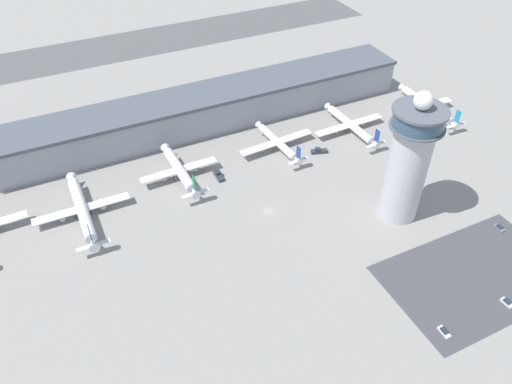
{
  "coord_description": "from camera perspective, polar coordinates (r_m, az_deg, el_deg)",
  "views": [
    {
      "loc": [
        -68.67,
        -130.82,
        133.85
      ],
      "look_at": [
        -3.03,
        5.3,
        7.01
      ],
      "focal_mm": 35.0,
      "sensor_mm": 36.0,
      "label": 1
    }
  ],
  "objects": [
    {
      "name": "terminal_building",
      "position": [
        246.19,
        -6.0,
        9.33
      ],
      "size": [
        209.39,
        25.0,
        18.0
      ],
      "color": "#9399A3",
      "rests_on": "ground"
    },
    {
      "name": "ground_plane",
      "position": [
        199.36,
        1.45,
        -2.18
      ],
      "size": [
        1000.0,
        1000.0,
        0.0
      ],
      "primitive_type": "plane",
      "color": "gray"
    },
    {
      "name": "runway_strip",
      "position": [
        346.21,
        -12.79,
        16.31
      ],
      "size": [
        314.09,
        44.0,
        0.01
      ],
      "primitive_type": "cube",
      "color": "#515154",
      "rests_on": "ground"
    },
    {
      "name": "airplane_gate_echo",
      "position": [
        247.42,
        10.75,
        7.56
      ],
      "size": [
        37.27,
        40.73,
        11.74
      ],
      "color": "white",
      "rests_on": "ground"
    },
    {
      "name": "airplane_gate_foxtrot",
      "position": [
        272.29,
        18.96,
        9.34
      ],
      "size": [
        31.32,
        43.84,
        12.45
      ],
      "color": "white",
      "rests_on": "ground"
    },
    {
      "name": "airplane_gate_bravo",
      "position": [
        205.51,
        -19.28,
        -1.86
      ],
      "size": [
        37.5,
        45.98,
        13.36
      ],
      "color": "silver",
      "rests_on": "ground"
    },
    {
      "name": "service_truck_fuel",
      "position": [
        215.97,
        -4.3,
        1.9
      ],
      "size": [
        2.58,
        7.62,
        2.72
      ],
      "color": "black",
      "rests_on": "ground"
    },
    {
      "name": "parking_lot_surface",
      "position": [
        191.67,
        23.81,
        -8.79
      ],
      "size": [
        64.0,
        40.0,
        0.01
      ],
      "primitive_type": "cube",
      "color": "#424247",
      "rests_on": "ground"
    },
    {
      "name": "car_green_van",
      "position": [
        213.08,
        26.09,
        -3.69
      ],
      "size": [
        1.81,
        4.25,
        1.44
      ],
      "color": "black",
      "rests_on": "ground"
    },
    {
      "name": "control_tower",
      "position": [
        190.59,
        17.06,
        3.46
      ],
      "size": [
        19.43,
        19.43,
        53.84
      ],
      "color": "#BCBCC1",
      "rests_on": "ground"
    },
    {
      "name": "airplane_gate_charlie",
      "position": [
        214.81,
        -8.73,
        2.51
      ],
      "size": [
        34.12,
        37.81,
        13.65
      ],
      "color": "silver",
      "rests_on": "ground"
    },
    {
      "name": "airplane_gate_delta",
      "position": [
        230.48,
        2.48,
        5.71
      ],
      "size": [
        37.2,
        36.01,
        11.4
      ],
      "color": "white",
      "rests_on": "ground"
    },
    {
      "name": "car_maroon_suv",
      "position": [
        187.17,
        26.77,
        -11.21
      ],
      "size": [
        2.08,
        4.38,
        1.54
      ],
      "color": "black",
      "rests_on": "ground"
    },
    {
      "name": "service_truck_catering",
      "position": [
        267.79,
        18.83,
        8.02
      ],
      "size": [
        6.08,
        5.44,
        3.19
      ],
      "color": "black",
      "rests_on": "ground"
    },
    {
      "name": "car_black_suv",
      "position": [
        171.71,
        20.73,
        -14.72
      ],
      "size": [
        2.04,
        4.7,
        1.49
      ],
      "color": "black",
      "rests_on": "ground"
    },
    {
      "name": "service_truck_baggage",
      "position": [
        231.77,
        7.2,
        4.66
      ],
      "size": [
        7.94,
        4.51,
        2.64
      ],
      "color": "black",
      "rests_on": "ground"
    }
  ]
}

